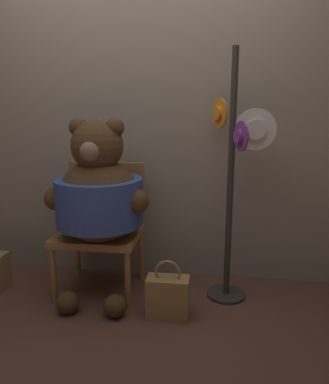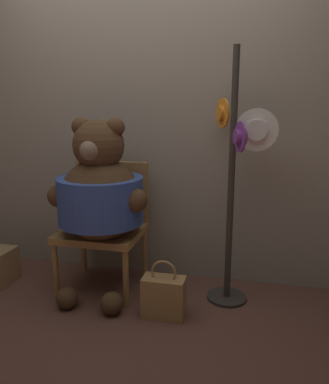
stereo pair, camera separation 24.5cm
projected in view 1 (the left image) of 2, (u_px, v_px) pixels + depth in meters
The scene contains 6 objects.
ground_plane at pixel (126, 311), 2.51m from camera, with size 14.00×14.00×0.00m, color brown.
wall_back at pixel (143, 112), 2.87m from camera, with size 8.00×0.10×2.60m.
chair at pixel (102, 222), 2.78m from camera, with size 0.58×0.52×0.93m.
teddy_bear at pixel (99, 196), 2.55m from camera, with size 0.72×0.64×1.27m.
hat_display_rack at pixel (234, 178), 2.53m from camera, with size 0.42×0.47×1.72m.
handbag_on_ground at pixel (168, 296), 2.43m from camera, with size 0.28×0.14×0.39m.
Camera 1 is at (0.55, -2.21, 1.34)m, focal length 35.00 mm.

